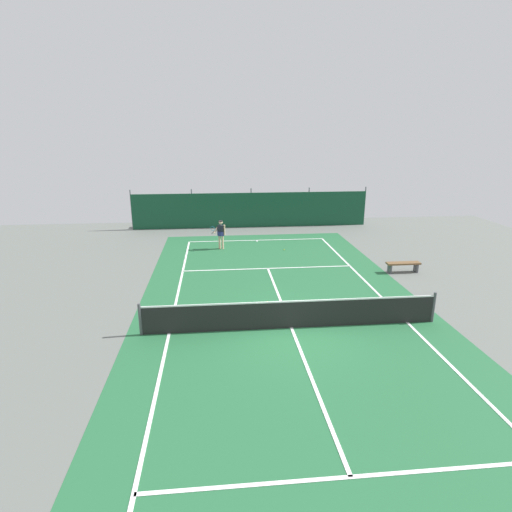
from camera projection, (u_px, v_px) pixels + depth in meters
name	position (u px, v px, depth m)	size (l,w,h in m)	color
ground_plane	(291.00, 328.00, 14.11)	(36.00, 36.00, 0.00)	slate
court_surface	(291.00, 328.00, 14.11)	(11.02, 26.60, 0.01)	#236038
tennis_net	(292.00, 314.00, 13.96)	(10.12, 0.10, 1.10)	black
back_fence	(251.00, 216.00, 29.30)	(16.30, 0.98, 2.70)	#14472D
tennis_player	(221.00, 232.00, 23.34)	(0.86, 0.62, 1.64)	#D8AD8C
tennis_ball_near_player	(267.00, 302.00, 16.18)	(0.07, 0.07, 0.07)	#CCDB33
tennis_ball_midcourt	(284.00, 250.00, 23.35)	(0.07, 0.07, 0.07)	#CCDB33
parked_car	(280.00, 207.00, 32.07)	(2.43, 4.40, 1.68)	navy
courtside_bench	(403.00, 265.00, 19.58)	(1.60, 0.40, 0.49)	brown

